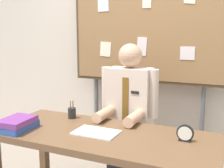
{
  "coord_description": "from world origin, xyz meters",
  "views": [
    {
      "loc": [
        0.9,
        -1.82,
        1.47
      ],
      "look_at": [
        0.0,
        0.17,
        1.08
      ],
      "focal_mm": 45.18,
      "sensor_mm": 36.0,
      "label": 1
    }
  ],
  "objects_px": {
    "desk": "(103,144)",
    "person": "(129,123)",
    "book_stack": "(18,124)",
    "desk_clock": "(185,134)",
    "pen_holder": "(72,113)",
    "bulletin_board": "(146,26)",
    "open_notebook": "(96,132)"
  },
  "relations": [
    {
      "from": "person",
      "to": "open_notebook",
      "type": "distance_m",
      "value": 0.59
    },
    {
      "from": "person",
      "to": "pen_holder",
      "type": "height_order",
      "value": "person"
    },
    {
      "from": "book_stack",
      "to": "desk_clock",
      "type": "distance_m",
      "value": 1.26
    },
    {
      "from": "bulletin_board",
      "to": "book_stack",
      "type": "distance_m",
      "value": 1.59
    },
    {
      "from": "desk",
      "to": "bulletin_board",
      "type": "bearing_deg",
      "value": 90.01
    },
    {
      "from": "person",
      "to": "open_notebook",
      "type": "xyz_separation_m",
      "value": [
        -0.04,
        -0.58,
        0.09
      ]
    },
    {
      "from": "pen_holder",
      "to": "desk_clock",
      "type": "bearing_deg",
      "value": -8.08
    },
    {
      "from": "desk",
      "to": "person",
      "type": "xyz_separation_m",
      "value": [
        0.0,
        0.56,
        0.0
      ]
    },
    {
      "from": "person",
      "to": "desk",
      "type": "bearing_deg",
      "value": -90.0
    },
    {
      "from": "desk",
      "to": "desk_clock",
      "type": "bearing_deg",
      "value": 8.64
    },
    {
      "from": "bulletin_board",
      "to": "pen_holder",
      "type": "relative_size",
      "value": 13.75
    },
    {
      "from": "person",
      "to": "bulletin_board",
      "type": "height_order",
      "value": "bulletin_board"
    },
    {
      "from": "open_notebook",
      "to": "pen_holder",
      "type": "distance_m",
      "value": 0.45
    },
    {
      "from": "bulletin_board",
      "to": "book_stack",
      "type": "xyz_separation_m",
      "value": [
        -0.63,
        -1.24,
        -0.78
      ]
    },
    {
      "from": "person",
      "to": "book_stack",
      "type": "xyz_separation_m",
      "value": [
        -0.63,
        -0.77,
        0.13
      ]
    },
    {
      "from": "book_stack",
      "to": "pen_holder",
      "type": "bearing_deg",
      "value": 64.3
    },
    {
      "from": "person",
      "to": "pen_holder",
      "type": "relative_size",
      "value": 8.69
    },
    {
      "from": "bulletin_board",
      "to": "book_stack",
      "type": "bearing_deg",
      "value": -116.96
    },
    {
      "from": "desk",
      "to": "person",
      "type": "height_order",
      "value": "person"
    },
    {
      "from": "desk",
      "to": "open_notebook",
      "type": "relative_size",
      "value": 5.17
    },
    {
      "from": "desk",
      "to": "person",
      "type": "relative_size",
      "value": 1.24
    },
    {
      "from": "open_notebook",
      "to": "pen_holder",
      "type": "height_order",
      "value": "pen_holder"
    },
    {
      "from": "open_notebook",
      "to": "desk",
      "type": "bearing_deg",
      "value": 24.11
    },
    {
      "from": "desk_clock",
      "to": "bulletin_board",
      "type": "bearing_deg",
      "value": 122.29
    },
    {
      "from": "desk",
      "to": "person",
      "type": "bearing_deg",
      "value": 90.0
    },
    {
      "from": "desk",
      "to": "desk_clock",
      "type": "distance_m",
      "value": 0.62
    },
    {
      "from": "book_stack",
      "to": "open_notebook",
      "type": "bearing_deg",
      "value": 17.72
    },
    {
      "from": "desk_clock",
      "to": "pen_holder",
      "type": "bearing_deg",
      "value": 171.92
    },
    {
      "from": "desk",
      "to": "book_stack",
      "type": "xyz_separation_m",
      "value": [
        -0.63,
        -0.21,
        0.14
      ]
    },
    {
      "from": "desk",
      "to": "book_stack",
      "type": "height_order",
      "value": "book_stack"
    },
    {
      "from": "desk",
      "to": "open_notebook",
      "type": "distance_m",
      "value": 0.11
    },
    {
      "from": "bulletin_board",
      "to": "desk",
      "type": "bearing_deg",
      "value": -89.99
    }
  ]
}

